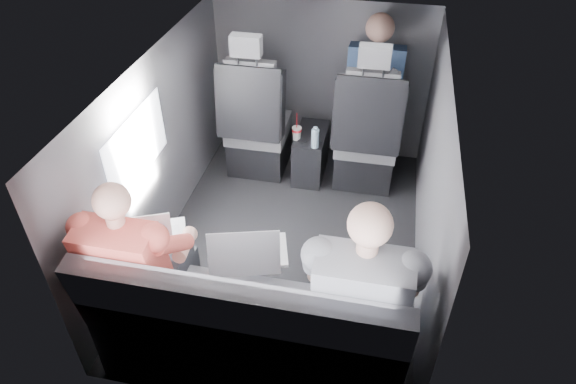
% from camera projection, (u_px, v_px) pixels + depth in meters
% --- Properties ---
extents(floor, '(2.60, 2.60, 0.00)m').
position_uv_depth(floor, '(290.00, 242.00, 3.74)').
color(floor, black).
rests_on(floor, ground).
extents(ceiling, '(2.60, 2.60, 0.00)m').
position_uv_depth(ceiling, '(290.00, 69.00, 2.91)').
color(ceiling, '#B2B2AD').
rests_on(ceiling, panel_back).
extents(panel_left, '(0.02, 2.60, 1.35)m').
position_uv_depth(panel_left, '(160.00, 150.00, 3.47)').
color(panel_left, '#56565B').
rests_on(panel_left, floor).
extents(panel_right, '(0.02, 2.60, 1.35)m').
position_uv_depth(panel_right, '(431.00, 183.00, 3.18)').
color(panel_right, '#56565B').
rests_on(panel_right, floor).
extents(panel_front, '(1.80, 0.02, 1.35)m').
position_uv_depth(panel_front, '(321.00, 80.00, 4.33)').
color(panel_front, '#56565B').
rests_on(panel_front, floor).
extents(panel_back, '(1.80, 0.02, 1.35)m').
position_uv_depth(panel_back, '(232.00, 327.00, 2.32)').
color(panel_back, '#56565B').
rests_on(panel_back, floor).
extents(side_window, '(0.02, 0.75, 0.42)m').
position_uv_depth(side_window, '(138.00, 146.00, 3.10)').
color(side_window, white).
rests_on(side_window, panel_left).
extents(seatbelt, '(0.35, 0.11, 0.59)m').
position_uv_depth(seatbelt, '(369.00, 107.00, 3.70)').
color(seatbelt, black).
rests_on(seatbelt, front_seat_right).
extents(front_seat_left, '(0.52, 0.58, 1.26)m').
position_uv_depth(front_seat_left, '(257.00, 130.00, 4.22)').
color(front_seat_left, black).
rests_on(front_seat_left, floor).
extents(front_seat_right, '(0.52, 0.58, 1.26)m').
position_uv_depth(front_seat_right, '(366.00, 142.00, 4.07)').
color(front_seat_right, black).
rests_on(front_seat_right, floor).
extents(center_console, '(0.24, 0.48, 0.41)m').
position_uv_depth(center_console, '(311.00, 153.00, 4.30)').
color(center_console, black).
rests_on(center_console, floor).
extents(rear_bench, '(1.60, 0.57, 0.92)m').
position_uv_depth(rear_bench, '(250.00, 334.00, 2.73)').
color(rear_bench, '#5E5D62').
rests_on(rear_bench, floor).
extents(soda_cup, '(0.08, 0.08, 0.24)m').
position_uv_depth(soda_cup, '(297.00, 133.00, 4.07)').
color(soda_cup, white).
rests_on(soda_cup, center_console).
extents(water_bottle, '(0.06, 0.06, 0.18)m').
position_uv_depth(water_bottle, '(315.00, 138.00, 3.97)').
color(water_bottle, '#9BBED2').
rests_on(water_bottle, center_console).
extents(laptop_white, '(0.41, 0.44, 0.25)m').
position_uv_depth(laptop_white, '(150.00, 236.00, 2.86)').
color(laptop_white, silver).
rests_on(laptop_white, passenger_rear_left).
extents(laptop_silver, '(0.43, 0.42, 0.26)m').
position_uv_depth(laptop_silver, '(250.00, 252.00, 2.76)').
color(laptop_silver, silver).
rests_on(laptop_silver, rear_bench).
extents(laptop_black, '(0.37, 0.39, 0.22)m').
position_uv_depth(laptop_black, '(370.00, 269.00, 2.67)').
color(laptop_black, black).
rests_on(laptop_black, passenger_rear_right).
extents(passenger_rear_left, '(0.50, 0.62, 1.22)m').
position_uv_depth(passenger_rear_left, '(141.00, 263.00, 2.71)').
color(passenger_rear_left, '#2E2F33').
rests_on(passenger_rear_left, rear_bench).
extents(passenger_rear_right, '(0.54, 0.66, 1.29)m').
position_uv_depth(passenger_rear_right, '(361.00, 294.00, 2.51)').
color(passenger_rear_right, navy).
rests_on(passenger_rear_right, rear_bench).
extents(passenger_front_right, '(0.43, 0.43, 0.91)m').
position_uv_depth(passenger_front_right, '(374.00, 86.00, 4.05)').
color(passenger_front_right, navy).
rests_on(passenger_front_right, front_seat_right).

